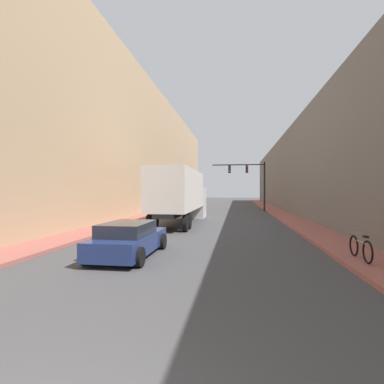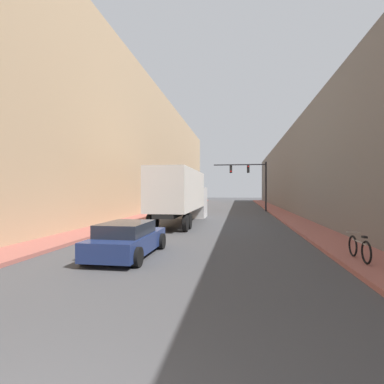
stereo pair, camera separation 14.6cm
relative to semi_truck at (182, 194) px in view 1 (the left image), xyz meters
The scene contains 8 objects.
sidewalk_right 13.31m from the semi_truck, 50.12° to the left, with size 2.07×80.00×0.15m.
sidewalk_left 11.11m from the semi_truck, 112.42° to the left, with size 2.07×80.00×0.15m.
building_right 16.22m from the semi_truck, 38.98° to the left, with size 6.00×80.00×9.02m.
building_left 13.98m from the semi_truck, 129.10° to the left, with size 6.00×80.00×14.56m.
semi_truck is the anchor object (origin of this frame).
sedan_car 11.45m from the semi_truck, 89.41° to the right, with size 2.00×4.27×1.26m.
traffic_signal_gantry 14.96m from the semi_truck, 67.25° to the left, with size 6.14×0.35×5.74m.
parked_bicycle 14.04m from the semi_truck, 54.82° to the right, with size 0.44×1.83×0.86m.
Camera 1 is at (1.89, -1.95, 2.41)m, focal length 28.00 mm.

